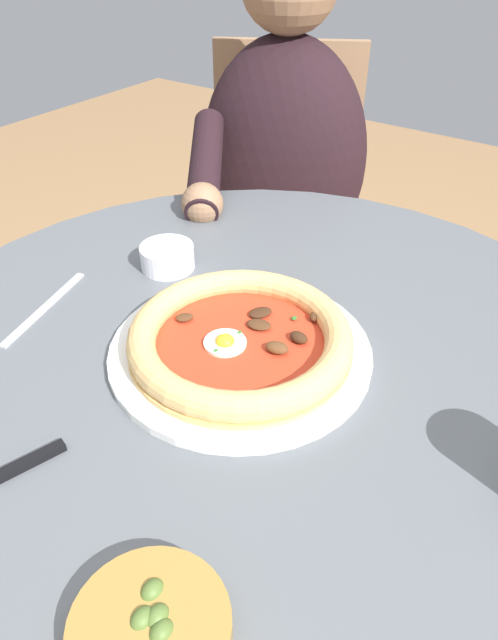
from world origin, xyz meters
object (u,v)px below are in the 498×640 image
object	(u,v)px
ramekin_capers	(167,256)
pizza_on_plate	(240,341)
diner_person	(279,249)
olive_pan	(151,631)
cafe_chair_diner	(283,207)
fork_utensil	(45,308)
dining_table	(257,451)

from	to	relation	value
ramekin_capers	pizza_on_plate	bearing A→B (deg)	64.12
ramekin_capers	diner_person	size ratio (longest dim) A/B	0.07
ramekin_capers	diner_person	bearing A→B (deg)	-166.77
olive_pan	cafe_chair_diner	bearing A→B (deg)	-152.69
pizza_on_plate	olive_pan	xyz separation A→B (m)	(0.29, 0.13, -0.01)
olive_pan	cafe_chair_diner	world-z (taller)	cafe_chair_diner
olive_pan	cafe_chair_diner	xyz separation A→B (m)	(-1.00, -0.51, -0.21)
ramekin_capers	fork_utensil	size ratio (longest dim) A/B	0.46
ramekin_capers	dining_table	bearing A→B (deg)	67.88
diner_person	pizza_on_plate	bearing A→B (deg)	28.21
ramekin_capers	fork_utensil	distance (m)	0.18
ramekin_capers	fork_utensil	bearing A→B (deg)	-20.30
fork_utensil	diner_person	world-z (taller)	diner_person
diner_person	fork_utensil	bearing A→B (deg)	4.53
dining_table	cafe_chair_diner	xyz separation A→B (m)	(-0.70, -0.40, -0.03)
ramekin_capers	cafe_chair_diner	world-z (taller)	cafe_chair_diner
dining_table	pizza_on_plate	distance (m)	0.19
pizza_on_plate	olive_pan	size ratio (longest dim) A/B	2.51
olive_pan	fork_utensil	bearing A→B (deg)	-119.29
ramekin_capers	cafe_chair_diner	size ratio (longest dim) A/B	0.08
pizza_on_plate	fork_utensil	size ratio (longest dim) A/B	1.83
fork_utensil	dining_table	bearing A→B (deg)	105.95
cafe_chair_diner	dining_table	bearing A→B (deg)	29.88
dining_table	ramekin_capers	xyz separation A→B (m)	(-0.09, -0.22, 0.18)
diner_person	dining_table	bearing A→B (deg)	30.03
ramekin_capers	diner_person	distance (m)	0.56
pizza_on_plate	fork_utensil	xyz separation A→B (m)	(0.07, -0.26, -0.02)
olive_pan	diner_person	distance (m)	1.01
pizza_on_plate	diner_person	bearing A→B (deg)	-151.79
fork_utensil	olive_pan	bearing A→B (deg)	60.71
pizza_on_plate	ramekin_capers	distance (m)	0.22
dining_table	ramekin_capers	bearing A→B (deg)	-112.12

